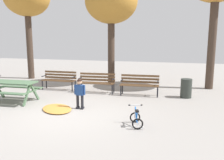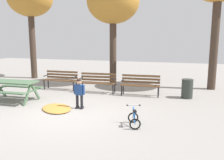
{
  "view_description": "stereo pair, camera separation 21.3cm",
  "coord_description": "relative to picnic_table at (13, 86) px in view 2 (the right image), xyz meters",
  "views": [
    {
      "loc": [
        3.32,
        -6.33,
        2.32
      ],
      "look_at": [
        0.96,
        1.75,
        0.85
      ],
      "focal_mm": 37.47,
      "sensor_mm": 36.0,
      "label": 1
    },
    {
      "loc": [
        3.52,
        -6.27,
        2.32
      ],
      "look_at": [
        0.96,
        1.75,
        0.85
      ],
      "focal_mm": 37.47,
      "sensor_mm": 36.0,
      "label": 2
    }
  ],
  "objects": [
    {
      "name": "leaf_pile",
      "position": [
        2.13,
        -0.47,
        -0.56
      ],
      "size": [
        1.56,
        1.53,
        0.07
      ],
      "primitive_type": "ellipsoid",
      "rotation": [
        0.0,
        0.0,
        2.4
      ],
      "color": "#C68438",
      "rests_on": "ground"
    },
    {
      "name": "park_bench_far_left",
      "position": [
        0.63,
        2.46,
        -0.08
      ],
      "size": [
        1.61,
        0.5,
        0.85
      ],
      "color": "brown",
      "rests_on": "ground"
    },
    {
      "name": "child_standing",
      "position": [
        2.83,
        -0.15,
        0.01
      ],
      "size": [
        0.39,
        0.17,
        1.03
      ],
      "color": "black",
      "rests_on": "ground"
    },
    {
      "name": "picnic_table",
      "position": [
        0.0,
        0.0,
        0.0
      ],
      "size": [
        1.87,
        1.43,
        0.79
      ],
      "color": "#4C6B4C",
      "rests_on": "ground"
    },
    {
      "name": "park_bench_left",
      "position": [
        2.52,
        2.34,
        -0.08
      ],
      "size": [
        1.63,
        0.58,
        0.85
      ],
      "color": "brown",
      "rests_on": "ground"
    },
    {
      "name": "park_bench_right",
      "position": [
        4.42,
        2.36,
        -0.08
      ],
      "size": [
        1.63,
        0.56,
        0.85
      ],
      "color": "brown",
      "rests_on": "ground"
    },
    {
      "name": "ground",
      "position": [
        2.68,
        -0.84,
        -0.59
      ],
      "size": [
        36.0,
        36.0,
        0.0
      ],
      "primitive_type": "plane",
      "color": "gray"
    },
    {
      "name": "trash_bin",
      "position": [
        6.29,
        2.47,
        -0.21
      ],
      "size": [
        0.44,
        0.44,
        0.76
      ],
      "primitive_type": "cylinder",
      "color": "#2D332D",
      "rests_on": "ground"
    },
    {
      "name": "tree_left",
      "position": [
        2.61,
        4.33,
        3.52
      ],
      "size": [
        2.6,
        2.6,
        5.28
      ],
      "color": "#423328",
      "rests_on": "ground"
    },
    {
      "name": "kids_bicycle",
      "position": [
        4.94,
        -1.2,
        -0.39
      ],
      "size": [
        0.5,
        0.63,
        0.54
      ],
      "color": "black",
      "rests_on": "ground"
    }
  ]
}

